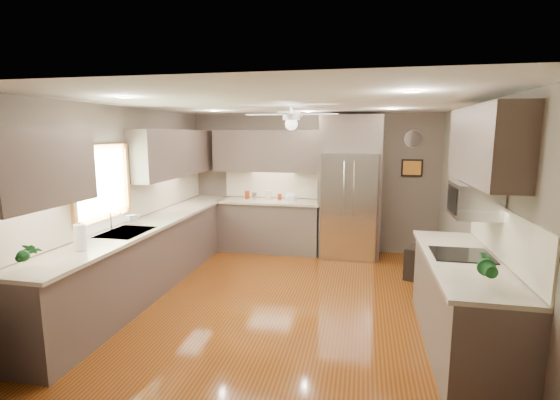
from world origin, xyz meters
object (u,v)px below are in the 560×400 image
(potted_plant_left, at_px, (25,253))
(microwave, at_px, (474,200))
(bowl, at_px, (291,199))
(refrigerator, at_px, (350,189))
(potted_plant_right, at_px, (487,266))
(canister_b, at_px, (255,196))
(canister_d, at_px, (280,197))
(canister_c, at_px, (269,195))
(stool, at_px, (423,264))
(canister_a, at_px, (247,195))
(soap_bottle, at_px, (133,218))
(paper_towel, at_px, (80,237))

(potted_plant_left, relative_size, microwave, 0.61)
(bowl, bearing_deg, refrigerator, -2.90)
(potted_plant_right, bearing_deg, canister_b, 128.15)
(microwave, bearing_deg, canister_d, 132.66)
(canister_c, relative_size, stool, 0.31)
(microwave, bearing_deg, bowl, 130.64)
(canister_a, height_order, canister_c, canister_c)
(canister_b, distance_m, canister_c, 0.26)
(soap_bottle, height_order, potted_plant_left, potted_plant_left)
(canister_d, height_order, potted_plant_right, potted_plant_right)
(potted_plant_left, bearing_deg, canister_b, 77.12)
(soap_bottle, relative_size, potted_plant_right, 0.56)
(potted_plant_left, bearing_deg, canister_c, 73.88)
(potted_plant_left, bearing_deg, refrigerator, 57.20)
(canister_a, bearing_deg, paper_towel, -102.07)
(soap_bottle, height_order, refrigerator, refrigerator)
(canister_c, relative_size, refrigerator, 0.07)
(canister_b, bearing_deg, canister_d, 8.49)
(soap_bottle, relative_size, microwave, 0.33)
(bowl, relative_size, stool, 0.39)
(potted_plant_right, bearing_deg, canister_a, 129.15)
(potted_plant_left, bearing_deg, stool, 39.75)
(stool, bearing_deg, refrigerator, 139.11)
(soap_bottle, bearing_deg, canister_a, 68.92)
(canister_b, bearing_deg, paper_towel, -104.76)
(refrigerator, xyz_separation_m, stool, (1.13, -0.98, -0.95))
(potted_plant_right, bearing_deg, microwave, 83.32)
(canister_a, bearing_deg, canister_b, -22.31)
(canister_b, bearing_deg, canister_a, 157.69)
(canister_b, xyz_separation_m, bowl, (0.67, 0.02, -0.04))
(canister_c, xyz_separation_m, paper_towel, (-1.18, -3.53, 0.05))
(refrigerator, relative_size, microwave, 4.45)
(refrigerator, bearing_deg, bowl, 177.10)
(canister_c, relative_size, soap_bottle, 1.00)
(canister_b, xyz_separation_m, stool, (2.84, -1.01, -0.77))
(canister_a, height_order, stool, canister_a)
(potted_plant_left, height_order, bowl, potted_plant_left)
(canister_a, distance_m, potted_plant_left, 4.31)
(canister_c, bearing_deg, paper_towel, -108.52)
(canister_a, height_order, potted_plant_right, potted_plant_right)
(potted_plant_right, height_order, stool, potted_plant_right)
(canister_d, xyz_separation_m, potted_plant_right, (2.47, -3.79, 0.10))
(canister_b, xyz_separation_m, soap_bottle, (-1.07, -2.28, 0.02))
(canister_c, height_order, potted_plant_left, potted_plant_left)
(canister_a, relative_size, bowl, 0.65)
(bowl, relative_size, refrigerator, 0.09)
(paper_towel, bearing_deg, canister_c, 71.48)
(stool, bearing_deg, microwave, -83.56)
(canister_a, bearing_deg, microwave, -41.24)
(canister_b, xyz_separation_m, refrigerator, (1.71, -0.03, 0.18))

